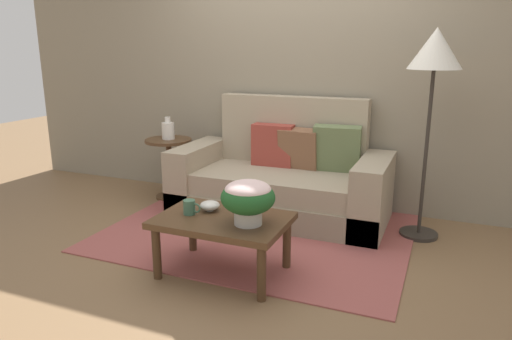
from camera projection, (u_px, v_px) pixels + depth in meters
The scene contains 11 objects.
ground_plane at pixel (249, 240), 3.81m from camera, with size 14.00×14.00×0.00m, color brown.
wall_back at pixel (297, 69), 4.52m from camera, with size 6.40×0.12×2.62m, color gray.
area_rug at pixel (258, 232), 3.98m from camera, with size 2.46×1.90×0.01m, color #994C47.
couch at pixel (283, 181), 4.34m from camera, with size 1.92×0.88×1.06m.
coffee_table at pixel (223, 225), 3.18m from camera, with size 0.87×0.59×0.41m.
side_table at pixel (169, 158), 4.78m from camera, with size 0.47×0.47×0.62m.
floor_lamp at pixel (435, 61), 3.55m from camera, with size 0.40×0.40×1.66m.
potted_plant at pixel (248, 197), 2.99m from camera, with size 0.35×0.35×0.29m.
coffee_mug at pixel (190, 207), 3.21m from camera, with size 0.13×0.08×0.10m.
snack_bowl at pixel (210, 205), 3.28m from camera, with size 0.14×0.14×0.07m.
table_vase at pixel (168, 130), 4.71m from camera, with size 0.13×0.13×0.22m.
Camera 1 is at (1.41, -3.25, 1.52)m, focal length 33.10 mm.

